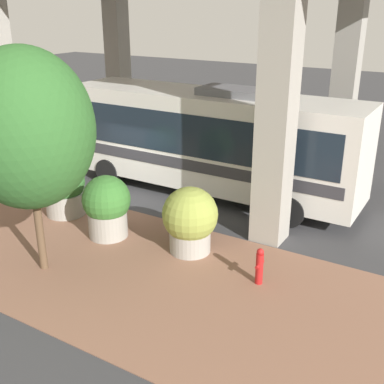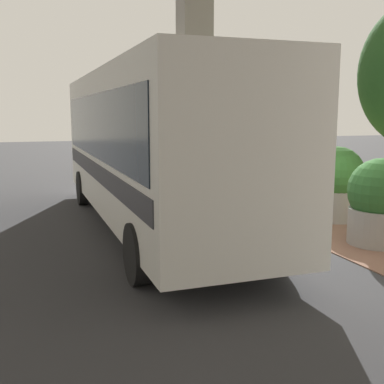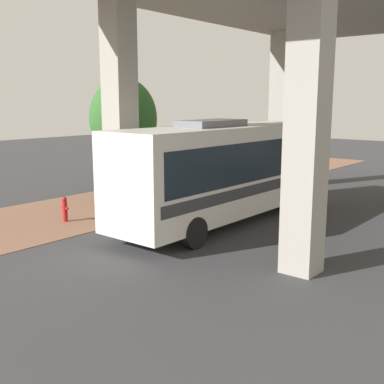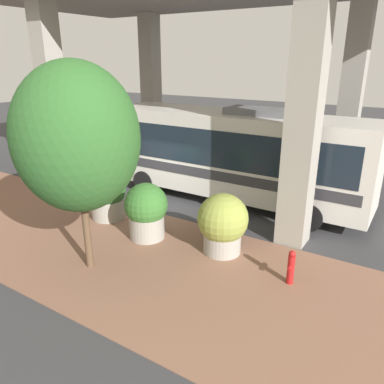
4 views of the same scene
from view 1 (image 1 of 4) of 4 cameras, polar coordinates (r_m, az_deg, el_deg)
ground_plane at (r=16.65m, az=-9.54°, el=-1.60°), size 80.00×80.00×0.00m
sidewalk_strip at (r=14.73m, az=-17.06°, el=-5.46°), size 6.00×40.00×0.02m
bus at (r=16.88m, az=2.17°, el=6.52°), size 2.67×10.66×3.87m
fire_hydrant at (r=11.94m, az=8.00°, el=-8.70°), size 0.39×0.19×0.97m
planter_front at (r=13.08m, az=-0.22°, el=-3.31°), size 1.53×1.53×1.89m
planter_middle at (r=15.99m, az=-14.88°, el=0.37°), size 1.35×1.35×1.81m
planter_back at (r=14.14m, az=-10.05°, el=-1.66°), size 1.40×1.40×1.88m
street_tree_near at (r=11.93m, az=-19.01°, el=7.01°), size 3.20×3.20×5.63m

